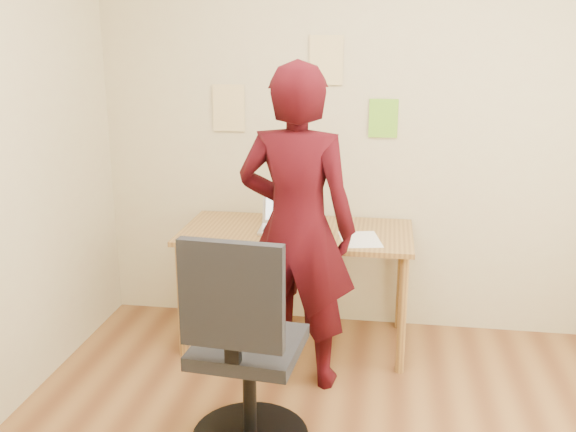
% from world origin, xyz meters
% --- Properties ---
extents(room, '(3.58, 3.58, 2.78)m').
position_xyz_m(room, '(0.00, 0.00, 1.35)').
color(room, brown).
rests_on(room, ground).
extents(desk, '(1.40, 0.70, 0.74)m').
position_xyz_m(desk, '(-0.41, 1.38, 0.65)').
color(desk, olive).
rests_on(desk, ground).
extents(laptop, '(0.34, 0.30, 0.23)m').
position_xyz_m(laptop, '(-0.48, 1.40, 0.79)').
color(laptop, '#BABAC2').
rests_on(laptop, desk).
extents(paper_sheet, '(0.28, 0.35, 0.00)m').
position_xyz_m(paper_sheet, '(-0.02, 1.26, 0.74)').
color(paper_sheet, white).
rests_on(paper_sheet, desk).
extents(phone, '(0.09, 0.14, 0.01)m').
position_xyz_m(phone, '(-0.22, 1.17, 0.75)').
color(phone, black).
rests_on(phone, desk).
extents(wall_note_left, '(0.21, 0.00, 0.30)m').
position_xyz_m(wall_note_left, '(-0.91, 1.74, 1.43)').
color(wall_note_left, '#E5CA89').
rests_on(wall_note_left, room).
extents(wall_note_mid, '(0.21, 0.00, 0.30)m').
position_xyz_m(wall_note_mid, '(-0.28, 1.74, 1.74)').
color(wall_note_mid, '#E5CA89').
rests_on(wall_note_mid, room).
extents(wall_note_right, '(0.18, 0.00, 0.24)m').
position_xyz_m(wall_note_right, '(0.08, 1.74, 1.39)').
color(wall_note_right, '#76C72C').
rests_on(wall_note_right, room).
extents(office_chair, '(0.56, 0.56, 1.08)m').
position_xyz_m(office_chair, '(-0.49, 0.24, 0.46)').
color(office_chair, black).
rests_on(office_chair, ground).
extents(person, '(0.69, 0.50, 1.77)m').
position_xyz_m(person, '(-0.35, 0.93, 0.89)').
color(person, '#35070C').
rests_on(person, ground).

